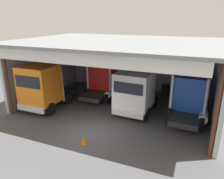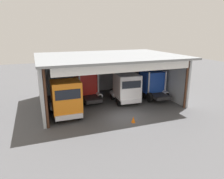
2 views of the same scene
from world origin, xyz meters
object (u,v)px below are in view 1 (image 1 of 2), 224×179
(truck_red_left_bay, at_px, (104,76))
(tool_cart, at_px, (167,91))
(truck_blue_center_right_bay, at_px, (190,97))
(truck_white_right_bay, at_px, (135,92))
(oil_drum, at_px, (171,91))
(traffic_cone, at_px, (84,139))
(truck_orange_center_left_bay, at_px, (42,87))

(truck_red_left_bay, xyz_separation_m, tool_cart, (5.41, 2.33, -1.44))
(truck_red_left_bay, distance_m, tool_cart, 6.07)
(truck_blue_center_right_bay, xyz_separation_m, tool_cart, (-2.19, 4.46, -1.24))
(truck_white_right_bay, xyz_separation_m, truck_blue_center_right_bay, (3.80, 0.60, -0.04))
(truck_blue_center_right_bay, height_order, oil_drum, truck_blue_center_right_bay)
(truck_white_right_bay, bearing_deg, tool_cart, -104.57)
(tool_cart, relative_size, traffic_cone, 1.79)
(truck_blue_center_right_bay, distance_m, traffic_cone, 7.91)
(truck_red_left_bay, relative_size, truck_white_right_bay, 0.96)
(oil_drum, bearing_deg, truck_blue_center_right_bay, -68.38)
(truck_blue_center_right_bay, bearing_deg, tool_cart, 118.69)
(truck_white_right_bay, distance_m, oil_drum, 5.73)
(truck_orange_center_left_bay, distance_m, truck_red_left_bay, 5.61)
(oil_drum, bearing_deg, truck_orange_center_left_bay, -141.13)
(truck_orange_center_left_bay, height_order, truck_blue_center_right_bay, truck_orange_center_left_bay)
(traffic_cone, bearing_deg, truck_red_left_bay, 106.26)
(truck_orange_center_left_bay, bearing_deg, truck_red_left_bay, -123.59)
(truck_orange_center_left_bay, xyz_separation_m, truck_blue_center_right_bay, (10.71, 2.54, -0.14))
(truck_white_right_bay, relative_size, truck_blue_center_right_bay, 1.12)
(tool_cart, bearing_deg, truck_red_left_bay, -156.72)
(truck_orange_center_left_bay, distance_m, truck_blue_center_right_bay, 11.01)
(truck_orange_center_left_bay, distance_m, oil_drum, 11.49)
(truck_orange_center_left_bay, height_order, tool_cart, truck_orange_center_left_bay)
(truck_red_left_bay, relative_size, truck_blue_center_right_bay, 1.08)
(truck_orange_center_left_bay, relative_size, oil_drum, 5.52)
(truck_blue_center_right_bay, bearing_deg, oil_drum, 114.23)
(tool_cart, xyz_separation_m, traffic_cone, (-3.14, -10.14, -0.22))
(oil_drum, bearing_deg, tool_cart, -156.35)
(truck_red_left_bay, xyz_separation_m, oil_drum, (5.77, 2.48, -1.48))
(truck_orange_center_left_bay, distance_m, truck_white_right_bay, 7.18)
(truck_orange_center_left_bay, height_order, truck_white_right_bay, truck_orange_center_left_bay)
(truck_blue_center_right_bay, relative_size, tool_cart, 4.41)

